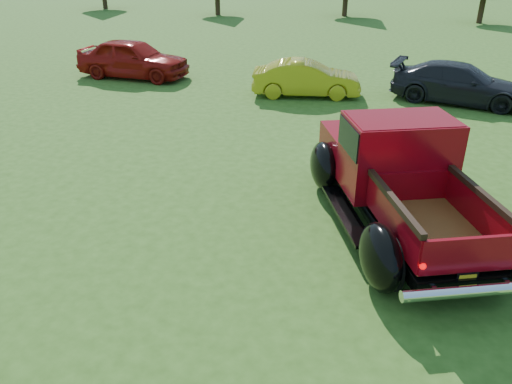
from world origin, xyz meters
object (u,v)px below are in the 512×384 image
show_car_yellow (306,79)px  show_car_grey (460,83)px  pickup_truck (395,172)px  show_car_red (133,58)px

show_car_yellow → show_car_grey: (5.00, 0.68, 0.03)m
show_car_grey → pickup_truck: bearing=179.4°
pickup_truck → show_car_grey: 8.78m
show_car_red → show_car_grey: show_car_red is taller
show_car_red → show_car_grey: bearing=-88.9°
pickup_truck → show_car_yellow: pickup_truck is taller
pickup_truck → show_car_red: pickup_truck is taller
show_car_red → show_car_yellow: bearing=-94.5°
pickup_truck → show_car_red: size_ratio=1.31×
pickup_truck → show_car_grey: (1.72, 8.60, -0.31)m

